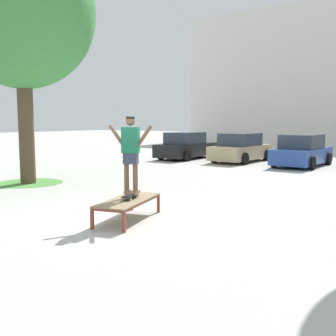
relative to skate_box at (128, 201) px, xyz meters
The scene contains 9 objects.
ground_plane 0.66m from the skate_box, 142.32° to the left, with size 120.00×120.00×0.00m, color #B7B5AD.
skate_box is the anchor object (origin of this frame).
skateboard 0.21m from the skate_box, 105.39° to the left, with size 0.50×0.81×0.09m.
skater 1.13m from the skate_box, 105.47° to the left, with size 0.95×0.46×1.69m.
tree_near_left 8.48m from the skate_box, 162.48° to the left, with size 4.88×4.88×8.33m.
grass_patch_near_left 6.61m from the skate_box, 162.48° to the left, with size 2.34×2.34×0.01m, color #519342.
car_black 14.41m from the skate_box, 117.82° to the left, with size 1.94×4.21×1.50m.
car_tan 13.45m from the skate_box, 104.90° to the left, with size 2.04×4.26×1.50m.
car_blue 12.77m from the skate_box, 90.85° to the left, with size 1.99×4.23×1.50m.
Camera 1 is at (6.11, -6.84, 2.16)m, focal length 43.29 mm.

